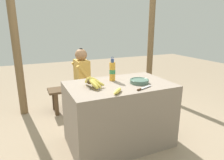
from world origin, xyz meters
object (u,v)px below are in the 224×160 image
at_px(banana_bunch_green, 122,78).
at_px(knife, 142,88).
at_px(support_post_far, 151,37).
at_px(banana_bunch_ripe, 93,82).
at_px(wooden_bench, 97,88).
at_px(seated_vendor, 79,75).
at_px(serving_bowl, 139,81).
at_px(water_bottle, 112,71).
at_px(loose_banana_front, 118,91).
at_px(support_post_near, 15,41).

bearing_deg(banana_bunch_green, knife, -109.34).
distance_m(knife, support_post_far, 2.18).
bearing_deg(banana_bunch_ripe, banana_bunch_green, 51.32).
bearing_deg(knife, banana_bunch_green, 49.18).
xyz_separation_m(wooden_bench, support_post_far, (1.24, 0.19, 0.86)).
distance_m(seated_vendor, support_post_far, 1.69).
distance_m(serving_bowl, water_bottle, 0.35).
distance_m(water_bottle, loose_banana_front, 0.48).
height_order(water_bottle, loose_banana_front, water_bottle).
xyz_separation_m(seated_vendor, support_post_near, (-0.92, 0.22, 0.59)).
bearing_deg(seated_vendor, wooden_bench, -175.46).
relative_size(loose_banana_front, seated_vendor, 0.16).
xyz_separation_m(knife, banana_bunch_green, (0.53, 1.52, -0.32)).
xyz_separation_m(loose_banana_front, seated_vendor, (0.00, 1.50, -0.18)).
bearing_deg(banana_bunch_green, banana_bunch_ripe, -128.68).
bearing_deg(wooden_bench, banana_bunch_green, -0.13).
bearing_deg(seated_vendor, loose_banana_front, 88.58).
bearing_deg(wooden_bench, loose_banana_front, -102.20).
bearing_deg(serving_bowl, knife, -113.46).
distance_m(banana_bunch_ripe, wooden_bench, 1.43).
xyz_separation_m(knife, seated_vendor, (-0.29, 1.49, -0.17)).
relative_size(banana_bunch_ripe, knife, 1.41).
xyz_separation_m(serving_bowl, seated_vendor, (-0.38, 1.28, -0.18)).
height_order(banana_bunch_green, support_post_far, support_post_far).
xyz_separation_m(seated_vendor, support_post_far, (1.57, 0.22, 0.59)).
relative_size(loose_banana_front, support_post_far, 0.07).
distance_m(water_bottle, support_post_near, 1.68).
relative_size(serving_bowl, support_post_near, 0.09).
bearing_deg(banana_bunch_ripe, loose_banana_front, -59.40).
bearing_deg(seated_vendor, serving_bowl, 105.38).
bearing_deg(serving_bowl, banana_bunch_green, 71.34).
height_order(banana_bunch_ripe, seated_vendor, seated_vendor).
bearing_deg(wooden_bench, knife, -91.29).
relative_size(banana_bunch_green, support_post_near, 0.11).
distance_m(banana_bunch_ripe, support_post_far, 2.28).
bearing_deg(knife, seated_vendor, 79.58).
xyz_separation_m(water_bottle, support_post_near, (-1.05, 1.27, 0.31)).
bearing_deg(seated_vendor, banana_bunch_green, -179.03).
height_order(banana_bunch_ripe, serving_bowl, banana_bunch_ripe).
bearing_deg(wooden_bench, seated_vendor, -174.22).
bearing_deg(banana_bunch_ripe, serving_bowl, -6.96).
distance_m(banana_bunch_ripe, knife, 0.54).
xyz_separation_m(wooden_bench, seated_vendor, (-0.33, -0.03, 0.27)).
distance_m(loose_banana_front, support_post_near, 1.99).
relative_size(banana_bunch_ripe, loose_banana_front, 1.94).
relative_size(knife, wooden_bench, 0.13).
height_order(serving_bowl, support_post_near, support_post_near).
relative_size(serving_bowl, banana_bunch_green, 0.84).
xyz_separation_m(banana_bunch_green, support_post_near, (-1.74, 0.19, 0.74)).
bearing_deg(support_post_near, seated_vendor, -13.55).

